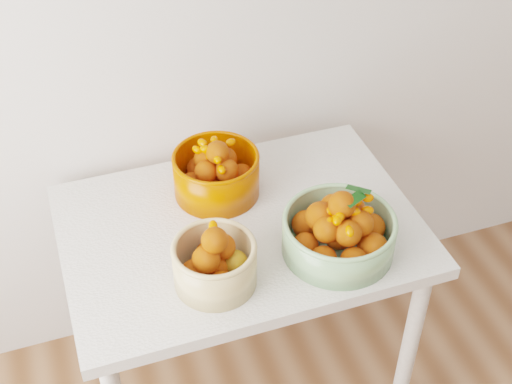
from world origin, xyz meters
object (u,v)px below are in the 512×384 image
at_px(table, 241,249).
at_px(bowl_orange, 216,173).
at_px(bowl_green, 339,231).
at_px(bowl_cream, 214,262).

xyz_separation_m(table, bowl_orange, (-0.02, 0.16, 0.17)).
relative_size(bowl_green, bowl_orange, 1.35).
distance_m(table, bowl_cream, 0.28).
xyz_separation_m(bowl_cream, bowl_green, (0.35, 0.00, -0.00)).
xyz_separation_m(bowl_green, bowl_orange, (-0.24, 0.34, 0.00)).
xyz_separation_m(table, bowl_cream, (-0.13, -0.18, 0.17)).
relative_size(bowl_cream, bowl_green, 0.73).
relative_size(bowl_cream, bowl_orange, 0.98).
height_order(table, bowl_orange, bowl_orange).
distance_m(bowl_cream, bowl_green, 0.35).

